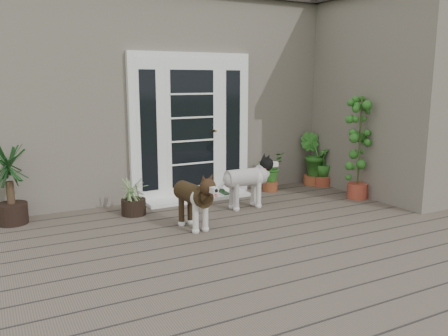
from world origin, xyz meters
name	(u,v)px	position (x,y,z in m)	size (l,w,h in m)	color
deck	(287,242)	(0.00, 0.40, 0.06)	(6.20, 4.60, 0.12)	#6B5B4C
house_main	(157,97)	(0.00, 4.65, 1.55)	(7.40, 4.00, 3.10)	#665E54
roof_main	(154,6)	(0.00, 4.65, 3.20)	(7.60, 4.20, 0.20)	#2D2826
house_wing	(400,101)	(2.90, 1.50, 1.55)	(1.60, 2.40, 3.10)	#665E54
door_unit	(191,126)	(-0.20, 2.60, 1.19)	(1.90, 0.14, 2.15)	white
door_step	(198,198)	(-0.20, 2.40, 0.14)	(1.60, 0.40, 0.05)	white
brindle_dog	(193,203)	(-0.81, 1.18, 0.43)	(0.32, 0.75, 0.62)	#382814
white_dog	(246,186)	(0.20, 1.67, 0.44)	(0.33, 0.77, 0.64)	white
spider_plant	(133,194)	(-1.28, 2.08, 0.40)	(0.53, 0.53, 0.57)	#96AB69
yucca	(10,184)	(-2.72, 2.40, 0.63)	(0.70, 0.70, 1.02)	black
herb_a	(270,174)	(1.05, 2.35, 0.39)	(0.43, 0.43, 0.55)	#265618
herb_b	(312,165)	(1.93, 2.40, 0.45)	(0.44, 0.44, 0.66)	#2B651D
herb_c	(323,171)	(2.06, 2.26, 0.37)	(0.32, 0.32, 0.50)	#2D631C
sapling	(360,146)	(1.96, 1.35, 0.91)	(0.46, 0.46, 1.58)	#1C5F1B
clog_left	(201,199)	(-0.22, 2.24, 0.16)	(0.12, 0.27, 0.08)	black
clog_right	(224,194)	(0.24, 2.38, 0.16)	(0.13, 0.29, 0.09)	black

